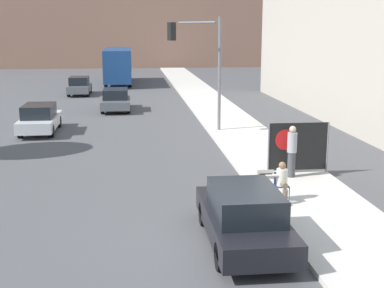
# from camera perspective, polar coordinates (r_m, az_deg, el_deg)

# --- Properties ---
(ground_plane) EXTENTS (160.00, 160.00, 0.00)m
(ground_plane) POSITION_cam_1_polar(r_m,az_deg,el_deg) (13.62, 3.73, -10.70)
(ground_plane) COLOR #4F4F51
(sidewalk_curb) EXTENTS (3.21, 90.00, 0.14)m
(sidewalk_curb) POSITION_cam_1_polar(r_m,az_deg,el_deg) (28.38, 4.83, 1.55)
(sidewalk_curb) COLOR beige
(sidewalk_curb) RESTS_ON ground_plane
(seated_protester) EXTENTS (0.99, 0.77, 1.22)m
(seated_protester) POSITION_cam_1_polar(r_m,az_deg,el_deg) (16.46, 9.56, -3.86)
(seated_protester) COLOR #474C56
(seated_protester) RESTS_ON sidewalk_curb
(jogger_on_sidewalk) EXTENTS (0.34, 0.34, 1.84)m
(jogger_on_sidewalk) POSITION_cam_1_polar(r_m,az_deg,el_deg) (19.14, 10.61, -0.73)
(jogger_on_sidewalk) COLOR #424247
(jogger_on_sidewalk) RESTS_ON sidewalk_curb
(protest_banner) EXTENTS (2.26, 0.06, 1.85)m
(protest_banner) POSITION_cam_1_polar(r_m,az_deg,el_deg) (19.75, 11.22, -0.26)
(protest_banner) COLOR slate
(protest_banner) RESTS_ON sidewalk_curb
(traffic_light_pole) EXTENTS (2.83, 2.60, 5.75)m
(traffic_light_pole) POSITION_cam_1_polar(r_m,az_deg,el_deg) (26.80, 1.12, 9.48)
(traffic_light_pole) COLOR slate
(traffic_light_pole) RESTS_ON sidewalk_curb
(parked_car_curbside) EXTENTS (1.82, 4.57, 1.50)m
(parked_car_curbside) POSITION_cam_1_polar(r_m,az_deg,el_deg) (13.42, 5.55, -7.68)
(parked_car_curbside) COLOR black
(parked_car_curbside) RESTS_ON ground_plane
(car_on_road_nearest) EXTENTS (1.73, 4.50, 1.49)m
(car_on_road_nearest) POSITION_cam_1_polar(r_m,az_deg,el_deg) (28.80, -15.94, 2.63)
(car_on_road_nearest) COLOR silver
(car_on_road_nearest) RESTS_ON ground_plane
(car_on_road_midblock) EXTENTS (1.85, 4.47, 1.44)m
(car_on_road_midblock) POSITION_cam_1_polar(r_m,az_deg,el_deg) (35.60, -8.12, 4.71)
(car_on_road_midblock) COLOR #565B60
(car_on_road_midblock) RESTS_ON ground_plane
(car_on_road_distant) EXTENTS (1.71, 4.20, 1.48)m
(car_on_road_distant) POSITION_cam_1_polar(r_m,az_deg,el_deg) (44.67, -11.91, 6.09)
(car_on_road_distant) COLOR #565B60
(car_on_road_distant) RESTS_ON ground_plane
(city_bus_on_road) EXTENTS (2.52, 10.54, 3.38)m
(city_bus_on_road) POSITION_cam_1_polar(r_m,az_deg,el_deg) (52.94, -7.87, 8.46)
(city_bus_on_road) COLOR navy
(city_bus_on_road) RESTS_ON ground_plane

